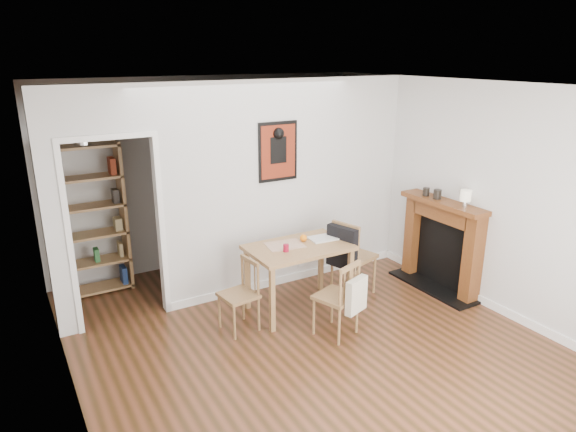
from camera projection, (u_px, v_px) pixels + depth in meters
ground at (307, 340)px, 5.40m from camera, size 5.20×5.20×0.00m
room_shell at (256, 191)px, 6.16m from camera, size 5.20×5.20×5.20m
dining_table at (299, 254)px, 5.86m from camera, size 1.16×0.74×0.79m
chair_left at (238, 296)px, 5.50m from camera, size 0.45×0.45×0.80m
chair_right at (353, 256)px, 6.29m from camera, size 0.66×0.61×0.97m
chair_front at (337, 297)px, 5.39m from camera, size 0.54×0.57×0.85m
bookshelf at (92, 221)px, 6.24m from camera, size 0.79×0.32×1.89m
fireplace at (442, 242)px, 6.45m from camera, size 0.45×1.25×1.16m
red_glass at (286, 248)px, 5.66m from camera, size 0.06×0.06×0.08m
orange_fruit at (303, 238)px, 5.96m from camera, size 0.08×0.08×0.08m
placemat at (285, 245)px, 5.85m from camera, size 0.46×0.37×0.00m
notebook at (323, 238)px, 6.05m from camera, size 0.34×0.26×0.02m
mantel_lamp at (466, 197)px, 5.97m from camera, size 0.13×0.13×0.20m
ceramic_jar_a at (437, 194)px, 6.32m from camera, size 0.10×0.10×0.12m
ceramic_jar_b at (426, 192)px, 6.46m from camera, size 0.08×0.08×0.11m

